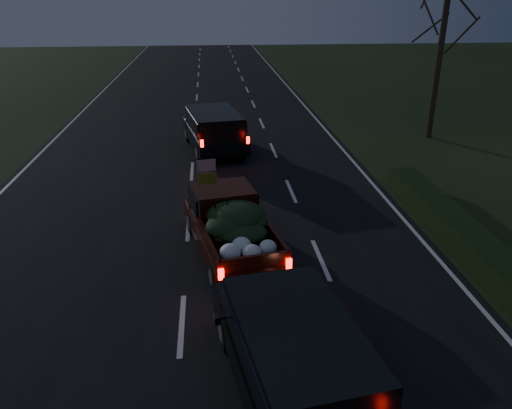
{
  "coord_description": "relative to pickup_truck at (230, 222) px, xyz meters",
  "views": [
    {
      "loc": [
        0.75,
        -8.98,
        6.66
      ],
      "look_at": [
        1.94,
        3.42,
        1.3
      ],
      "focal_mm": 35.0,
      "sensor_mm": 36.0,
      "label": 1
    }
  ],
  "objects": [
    {
      "name": "ground",
      "position": [
        -1.21,
        -3.16,
        -0.91
      ],
      "size": [
        120.0,
        120.0,
        0.0
      ],
      "primitive_type": "plane",
      "color": "black",
      "rests_on": "ground"
    },
    {
      "name": "road_asphalt",
      "position": [
        -1.21,
        -3.16,
        -0.9
      ],
      "size": [
        14.0,
        120.0,
        0.02
      ],
      "primitive_type": "cube",
      "color": "black",
      "rests_on": "ground"
    },
    {
      "name": "hedge_row",
      "position": [
        6.59,
        -0.16,
        -0.61
      ],
      "size": [
        1.0,
        10.0,
        0.6
      ],
      "primitive_type": "cube",
      "color": "black",
      "rests_on": "ground"
    },
    {
      "name": "bare_tree_far",
      "position": [
        10.29,
        10.84,
        4.32
      ],
      "size": [
        3.6,
        3.6,
        7.0
      ],
      "color": "black",
      "rests_on": "ground"
    },
    {
      "name": "pickup_truck",
      "position": [
        0.0,
        0.0,
        0.0
      ],
      "size": [
        2.62,
        4.9,
        2.44
      ],
      "rotation": [
        0.0,
        0.0,
        0.19
      ],
      "color": "#330D07",
      "rests_on": "ground"
    },
    {
      "name": "lead_suv",
      "position": [
        -0.24,
        9.65,
        0.18
      ],
      "size": [
        2.94,
        5.34,
        1.45
      ],
      "rotation": [
        0.0,
        0.0,
        0.17
      ],
      "color": "black",
      "rests_on": "ground"
    },
    {
      "name": "rear_suv",
      "position": [
        0.85,
        -5.46,
        0.11
      ],
      "size": [
        2.68,
        4.94,
        1.35
      ],
      "rotation": [
        0.0,
        0.0,
        0.16
      ],
      "color": "black",
      "rests_on": "ground"
    }
  ]
}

